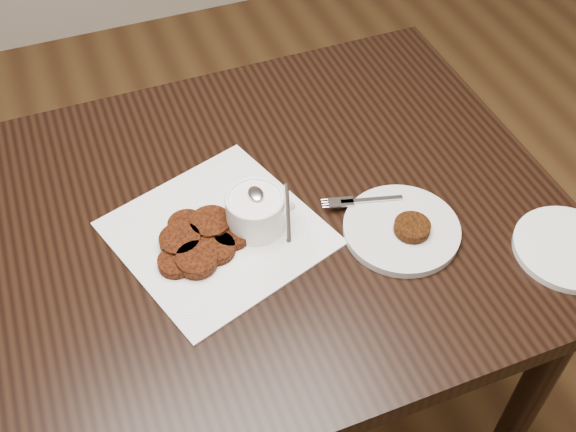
{
  "coord_description": "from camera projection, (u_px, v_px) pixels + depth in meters",
  "views": [
    {
      "loc": [
        -0.18,
        -0.61,
        1.63
      ],
      "look_at": [
        0.09,
        0.08,
        0.8
      ],
      "focal_mm": 43.19,
      "sensor_mm": 36.0,
      "label": 1
    }
  ],
  "objects": [
    {
      "name": "napkin",
      "position": [
        218.0,
        233.0,
        1.15
      ],
      "size": [
        0.39,
        0.39,
        0.0
      ],
      "primitive_type": "cube",
      "rotation": [
        0.0,
        0.0,
        0.32
      ],
      "color": "white",
      "rests_on": "table"
    },
    {
      "name": "plate_with_patty",
      "position": [
        402.0,
        226.0,
        1.15
      ],
      "size": [
        0.24,
        0.24,
        0.03
      ],
      "primitive_type": null,
      "rotation": [
        0.0,
        0.0,
        -0.26
      ],
      "color": "silver",
      "rests_on": "table"
    },
    {
      "name": "patty_cluster",
      "position": [
        201.0,
        242.0,
        1.12
      ],
      "size": [
        0.29,
        0.29,
        0.02
      ],
      "primitive_type": null,
      "rotation": [
        0.0,
        0.0,
        0.37
      ],
      "color": "#66280D",
      "rests_on": "napkin"
    },
    {
      "name": "sauce_ramekin",
      "position": [
        255.0,
        197.0,
        1.11
      ],
      "size": [
        0.16,
        0.16,
        0.13
      ],
      "primitive_type": null,
      "rotation": [
        0.0,
        0.0,
        -0.27
      ],
      "color": "white",
      "rests_on": "napkin"
    },
    {
      "name": "table",
      "position": [
        213.0,
        348.0,
        1.44
      ],
      "size": [
        1.27,
        0.82,
        0.75
      ],
      "primitive_type": "cube",
      "color": "black",
      "rests_on": "floor"
    },
    {
      "name": "plate_empty",
      "position": [
        568.0,
        248.0,
        1.13
      ],
      "size": [
        0.21,
        0.21,
        0.01
      ],
      "primitive_type": "cylinder",
      "rotation": [
        0.0,
        0.0,
        0.2
      ],
      "color": "white",
      "rests_on": "table"
    }
  ]
}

